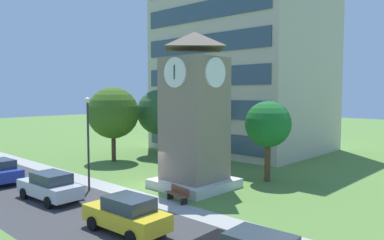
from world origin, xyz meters
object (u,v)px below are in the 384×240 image
Objects in this scene: tree_near_tower at (268,125)px; parked_car_yellow at (127,214)px; clock_tower at (194,119)px; parked_car_silver at (50,186)px; street_lamp at (88,133)px; tree_streetside at (113,113)px; park_bench at (178,194)px; tree_by_building at (159,112)px.

parked_car_yellow is (0.66, -13.04, -3.27)m from tree_near_tower.
clock_tower reaches higher than parked_car_silver.
tree_streetside is at bearing 136.05° from street_lamp.
tree_streetside reaches higher than tree_near_tower.
tree_by_building reaches higher than park_bench.
tree_near_tower is (14.74, 2.90, -0.40)m from tree_streetside.
tree_by_building is (-6.82, 12.34, 0.66)m from street_lamp.
park_bench is 0.27× the size of tree_streetside.
park_bench is at bearing 109.20° from parked_car_yellow.
tree_near_tower is (1.10, 8.00, 3.66)m from park_bench.
tree_near_tower is 1.24× the size of parked_car_silver.
tree_streetside is 13.35m from parked_car_silver.
park_bench is 0.28× the size of tree_by_building.
parked_car_silver is (7.21, -15.20, -3.57)m from tree_by_building.
parked_car_yellow is at bearing -87.12° from tree_near_tower.
tree_by_building reaches higher than street_lamp.
clock_tower is 5.40m from park_bench.
parked_car_silver is at bearing -64.63° from tree_by_building.
street_lamp is at bearing 159.84° from parked_car_yellow.
parked_car_yellow is (3.27, -8.11, -3.78)m from clock_tower.
street_lamp is (-4.61, -5.22, -0.88)m from clock_tower.
clock_tower is 13.47m from tree_by_building.
clock_tower is at bearing -31.93° from tree_by_building.
park_bench is 7.63m from parked_car_silver.
parked_car_yellow is (14.70, -15.23, -3.57)m from tree_by_building.
tree_by_building reaches higher than parked_car_yellow.
tree_streetside is (-7.52, 7.25, 0.76)m from street_lamp.
street_lamp is at bearing -125.44° from tree_near_tower.
park_bench is 15.12m from tree_streetside.
tree_streetside is 18.79m from parked_car_yellow.
tree_streetside is at bearing -97.80° from tree_by_building.
tree_by_building is at bearing 133.98° from parked_car_yellow.
parked_car_yellow reaches higher than park_bench.
park_bench is 0.40× the size of parked_car_silver.
park_bench is at bearing 19.37° from street_lamp.
tree_streetside is (-0.70, -5.09, 0.09)m from tree_by_building.
tree_by_building is at bearing 115.37° from parked_car_silver.
parked_car_silver is (-6.83, -13.01, -3.26)m from tree_near_tower.
parked_car_silver is at bearing -51.97° from tree_streetside.
street_lamp is 12.46m from tree_near_tower.
tree_by_building is (-12.94, 10.19, 3.97)m from park_bench.
parked_car_silver is (7.91, -10.11, -3.66)m from tree_streetside.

